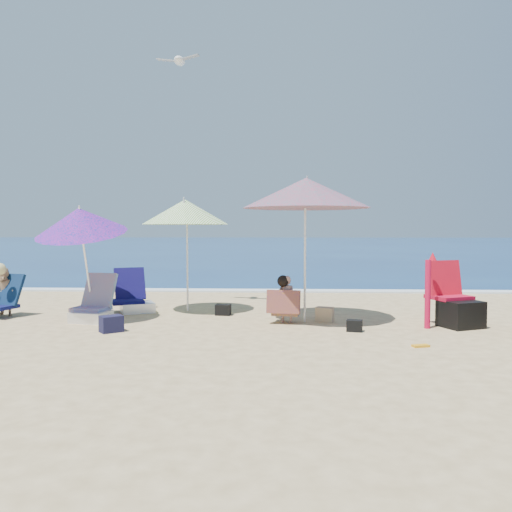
{
  "coord_description": "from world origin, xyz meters",
  "views": [
    {
      "loc": [
        0.08,
        -7.75,
        1.56
      ],
      "look_at": [
        -0.3,
        1.0,
        1.1
      ],
      "focal_mm": 36.49,
      "sensor_mm": 36.0,
      "label": 1
    }
  ],
  "objects_px": {
    "umbrella_turquoise": "(306,193)",
    "chair_rainbow": "(93,308)",
    "furled_umbrella": "(429,287)",
    "person_center": "(285,300)",
    "seagull": "(179,61)",
    "umbrella_striped": "(185,212)",
    "person_left": "(4,292)",
    "camp_chair_left": "(457,307)",
    "chair_navy": "(134,300)",
    "umbrella_blue": "(80,221)"
  },
  "relations": [
    {
      "from": "umbrella_blue",
      "to": "seagull",
      "type": "xyz_separation_m",
      "value": [
        1.36,
        1.7,
        3.14
      ]
    },
    {
      "from": "chair_rainbow",
      "to": "camp_chair_left",
      "type": "bearing_deg",
      "value": -2.55
    },
    {
      "from": "umbrella_turquoise",
      "to": "chair_rainbow",
      "type": "xyz_separation_m",
      "value": [
        -3.6,
        -0.08,
        -1.94
      ]
    },
    {
      "from": "umbrella_turquoise",
      "to": "person_left",
      "type": "distance_m",
      "value": 5.62
    },
    {
      "from": "chair_rainbow",
      "to": "umbrella_blue",
      "type": "bearing_deg",
      "value": -148.64
    },
    {
      "from": "furled_umbrella",
      "to": "person_center",
      "type": "xyz_separation_m",
      "value": [
        -2.24,
        0.31,
        -0.27
      ]
    },
    {
      "from": "person_center",
      "to": "seagull",
      "type": "distance_m",
      "value": 5.19
    },
    {
      "from": "umbrella_turquoise",
      "to": "umbrella_blue",
      "type": "height_order",
      "value": "umbrella_turquoise"
    },
    {
      "from": "seagull",
      "to": "camp_chair_left",
      "type": "bearing_deg",
      "value": -21.31
    },
    {
      "from": "person_center",
      "to": "person_left",
      "type": "xyz_separation_m",
      "value": [
        -5.0,
        0.48,
        0.05
      ]
    },
    {
      "from": "umbrella_blue",
      "to": "seagull",
      "type": "distance_m",
      "value": 3.82
    },
    {
      "from": "furled_umbrella",
      "to": "camp_chair_left",
      "type": "height_order",
      "value": "furled_umbrella"
    },
    {
      "from": "chair_navy",
      "to": "umbrella_blue",
      "type": "bearing_deg",
      "value": -118.61
    },
    {
      "from": "person_center",
      "to": "seagull",
      "type": "relative_size",
      "value": 0.9
    },
    {
      "from": "seagull",
      "to": "umbrella_turquoise",
      "type": "bearing_deg",
      "value": -32.32
    },
    {
      "from": "umbrella_striped",
      "to": "person_center",
      "type": "xyz_separation_m",
      "value": [
        1.85,
        -1.1,
        -1.49
      ]
    },
    {
      "from": "chair_navy",
      "to": "seagull",
      "type": "bearing_deg",
      "value": 39.21
    },
    {
      "from": "umbrella_blue",
      "to": "person_left",
      "type": "relative_size",
      "value": 2.14
    },
    {
      "from": "person_center",
      "to": "person_left",
      "type": "bearing_deg",
      "value": 174.55
    },
    {
      "from": "furled_umbrella",
      "to": "person_center",
      "type": "bearing_deg",
      "value": 172.03
    },
    {
      "from": "chair_rainbow",
      "to": "person_center",
      "type": "xyz_separation_m",
      "value": [
        3.25,
        -0.1,
        0.18
      ]
    },
    {
      "from": "furled_umbrella",
      "to": "seagull",
      "type": "xyz_separation_m",
      "value": [
        -4.3,
        2.02,
        4.18
      ]
    },
    {
      "from": "chair_navy",
      "to": "person_center",
      "type": "relative_size",
      "value": 1.15
    },
    {
      "from": "chair_rainbow",
      "to": "person_left",
      "type": "bearing_deg",
      "value": 167.91
    },
    {
      "from": "camp_chair_left",
      "to": "person_left",
      "type": "bearing_deg",
      "value": 175.26
    },
    {
      "from": "chair_rainbow",
      "to": "umbrella_turquoise",
      "type": "bearing_deg",
      "value": 1.35
    },
    {
      "from": "umbrella_turquoise",
      "to": "umbrella_blue",
      "type": "xyz_separation_m",
      "value": [
        -3.76,
        -0.18,
        -0.46
      ]
    },
    {
      "from": "chair_navy",
      "to": "furled_umbrella",
      "type": "bearing_deg",
      "value": -15.26
    },
    {
      "from": "umbrella_blue",
      "to": "furled_umbrella",
      "type": "bearing_deg",
      "value": -3.22
    },
    {
      "from": "umbrella_turquoise",
      "to": "camp_chair_left",
      "type": "height_order",
      "value": "umbrella_turquoise"
    },
    {
      "from": "furled_umbrella",
      "to": "chair_rainbow",
      "type": "height_order",
      "value": "furled_umbrella"
    },
    {
      "from": "umbrella_striped",
      "to": "furled_umbrella",
      "type": "xyz_separation_m",
      "value": [
        4.09,
        -1.41,
        -1.22
      ]
    },
    {
      "from": "umbrella_turquoise",
      "to": "camp_chair_left",
      "type": "relative_size",
      "value": 2.4
    },
    {
      "from": "umbrella_blue",
      "to": "chair_rainbow",
      "type": "bearing_deg",
      "value": 31.36
    },
    {
      "from": "umbrella_blue",
      "to": "person_center",
      "type": "relative_size",
      "value": 2.6
    },
    {
      "from": "umbrella_turquoise",
      "to": "umbrella_striped",
      "type": "height_order",
      "value": "umbrella_turquoise"
    },
    {
      "from": "chair_rainbow",
      "to": "person_left",
      "type": "xyz_separation_m",
      "value": [
        -1.74,
        0.37,
        0.23
      ]
    },
    {
      "from": "seagull",
      "to": "umbrella_blue",
      "type": "bearing_deg",
      "value": -128.63
    },
    {
      "from": "camp_chair_left",
      "to": "person_left",
      "type": "xyz_separation_m",
      "value": [
        -7.74,
        0.64,
        0.13
      ]
    },
    {
      "from": "umbrella_turquoise",
      "to": "furled_umbrella",
      "type": "xyz_separation_m",
      "value": [
        1.9,
        -0.5,
        -1.5
      ]
    },
    {
      "from": "umbrella_turquoise",
      "to": "umbrella_striped",
      "type": "distance_m",
      "value": 2.39
    },
    {
      "from": "umbrella_turquoise",
      "to": "seagull",
      "type": "relative_size",
      "value": 2.83
    },
    {
      "from": "umbrella_striped",
      "to": "camp_chair_left",
      "type": "bearing_deg",
      "value": -15.37
    },
    {
      "from": "chair_navy",
      "to": "person_left",
      "type": "height_order",
      "value": "person_left"
    },
    {
      "from": "chair_navy",
      "to": "person_center",
      "type": "bearing_deg",
      "value": -20.71
    },
    {
      "from": "furled_umbrella",
      "to": "seagull",
      "type": "height_order",
      "value": "seagull"
    },
    {
      "from": "camp_chair_left",
      "to": "chair_rainbow",
      "type": "bearing_deg",
      "value": 177.45
    },
    {
      "from": "umbrella_striped",
      "to": "umbrella_blue",
      "type": "distance_m",
      "value": 1.92
    },
    {
      "from": "umbrella_turquoise",
      "to": "furled_umbrella",
      "type": "bearing_deg",
      "value": -14.8
    },
    {
      "from": "umbrella_blue",
      "to": "seagull",
      "type": "height_order",
      "value": "seagull"
    }
  ]
}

